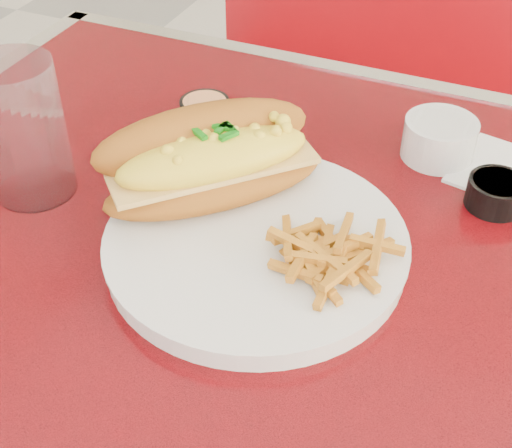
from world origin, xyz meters
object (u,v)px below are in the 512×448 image
at_px(water_tumbler, 23,130).
at_px(sauce_cup_left, 205,111).
at_px(mac_hoagie, 210,159).
at_px(fork, 319,251).
at_px(dinner_plate, 256,245).
at_px(gravy_ramekin, 439,138).
at_px(diner_table, 339,370).
at_px(booth_bench_far, 442,196).
at_px(sauce_cup_right, 497,192).

bearing_deg(water_tumbler, sauce_cup_left, 61.28).
bearing_deg(mac_hoagie, fork, -62.11).
bearing_deg(dinner_plate, sauce_cup_left, 127.94).
xyz_separation_m(fork, gravy_ramekin, (0.07, 0.24, 0.00)).
height_order(diner_table, fork, fork).
relative_size(booth_bench_far, sauce_cup_left, 17.72).
relative_size(fork, water_tumbler, 0.95).
distance_m(gravy_ramekin, water_tumbler, 0.48).
height_order(mac_hoagie, water_tumbler, water_tumbler).
relative_size(diner_table, sauce_cup_left, 18.16).
bearing_deg(gravy_ramekin, sauce_cup_right, -41.38).
bearing_deg(dinner_plate, gravy_ramekin, 62.36).
bearing_deg(sauce_cup_right, diner_table, -125.32).
relative_size(diner_table, fork, 8.20).
distance_m(dinner_plate, mac_hoagie, 0.10).
height_order(booth_bench_far, sauce_cup_right, booth_bench_far).
height_order(diner_table, mac_hoagie, mac_hoagie).
bearing_deg(sauce_cup_right, dinner_plate, -139.53).
distance_m(diner_table, mac_hoagie, 0.29).
bearing_deg(fork, diner_table, -102.16).
bearing_deg(sauce_cup_left, booth_bench_far, 67.53).
bearing_deg(mac_hoagie, gravy_ramekin, -0.88).
xyz_separation_m(sauce_cup_left, sauce_cup_right, (0.37, -0.03, 0.00)).
relative_size(fork, sauce_cup_left, 2.22).
bearing_deg(sauce_cup_left, dinner_plate, -52.06).
xyz_separation_m(gravy_ramekin, sauce_cup_left, (-0.29, -0.04, -0.01)).
bearing_deg(fork, booth_bench_far, -34.67).
bearing_deg(gravy_ramekin, sauce_cup_left, -171.58).
height_order(dinner_plate, fork, same).
bearing_deg(gravy_ramekin, diner_table, -98.54).
bearing_deg(fork, gravy_ramekin, -47.61).
bearing_deg(gravy_ramekin, booth_bench_far, 93.44).
bearing_deg(dinner_plate, booth_bench_far, 83.39).
distance_m(diner_table, gravy_ramekin, 0.30).
relative_size(dinner_plate, sauce_cup_right, 5.22).
relative_size(booth_bench_far, mac_hoagie, 4.76).
relative_size(mac_hoagie, sauce_cup_left, 3.72).
distance_m(booth_bench_far, fork, 0.96).
distance_m(mac_hoagie, water_tumbler, 0.21).
height_order(booth_bench_far, gravy_ramekin, booth_bench_far).
distance_m(fork, gravy_ramekin, 0.25).
height_order(gravy_ramekin, water_tumbler, water_tumbler).
bearing_deg(diner_table, gravy_ramekin, 81.46).
xyz_separation_m(booth_bench_far, sauce_cup_right, (0.11, -0.65, 0.50)).
height_order(diner_table, gravy_ramekin, gravy_ramekin).
bearing_deg(diner_table, sauce_cup_left, 143.76).
bearing_deg(sauce_cup_left, diner_table, -36.24).
distance_m(gravy_ramekin, sauce_cup_left, 0.30).
bearing_deg(mac_hoagie, sauce_cup_left, 73.46).
height_order(diner_table, sauce_cup_left, sauce_cup_left).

